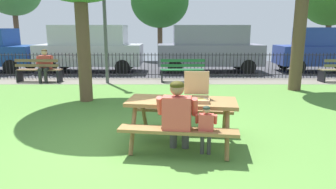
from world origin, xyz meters
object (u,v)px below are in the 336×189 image
Objects in this scene: person_on_park_bench at (44,64)px; child_at_table at (205,126)px; parked_car_center at (89,48)px; picnic_table_foreground at (181,110)px; far_tree_center at (330,0)px; pizza_box_open at (196,95)px; parked_car_far_right at (321,49)px; far_tree_midleft at (159,2)px; park_bench_left at (38,71)px; pizza_slice_on_table at (172,100)px; adult_at_table at (177,115)px; lamp_post_walkway at (103,6)px; park_bench_center at (181,71)px; parked_car_right at (208,48)px.

child_at_table is at bearing -53.00° from person_on_park_bench.
person_on_park_bench is 2.87m from parked_car_center.
far_tree_center is at bearing 55.99° from picnic_table_foreground.
pizza_box_open is 10.95m from parked_car_far_right.
far_tree_midleft is at bearing 141.11° from parked_car_far_right.
pizza_slice_on_table is at bearing -52.15° from park_bench_left.
pizza_slice_on_table is (-0.39, -0.05, -0.08)m from pizza_box_open.
picnic_table_foreground is 1.67× the size of adult_at_table.
park_bench_left is at bearing 128.97° from picnic_table_foreground.
parked_car_center is at bearing 111.90° from pizza_slice_on_table.
far_tree_center is (12.43, 8.93, 0.99)m from lamp_post_walkway.
pizza_box_open is 0.31× the size of park_bench_center.
park_bench_center is (0.06, 6.19, -0.44)m from pizza_box_open.
far_tree_midleft is at bearing 92.30° from pizza_slice_on_table.
person_on_park_bench is (-4.77, 6.19, 0.06)m from picnic_table_foreground.
lamp_post_walkway is 9.73m from parked_car_far_right.
parked_car_far_right is 0.75× the size of far_tree_center.
lamp_post_walkway is at bearing -144.20° from parked_car_right.
parked_car_center is at bearing 64.37° from park_bench_left.
far_tree_midleft is 0.99× the size of far_tree_center.
picnic_table_foreground is 0.43× the size of parked_car_right.
person_on_park_bench is at bearing 179.78° from park_bench_center.
park_bench_center is 5.07m from person_on_park_bench.
park_bench_left is 0.35× the size of parked_car_right.
park_bench_left is 10.15m from far_tree_midleft.
pizza_box_open is 8.95m from parked_car_right.
parked_car_center is at bearing 112.86° from picnic_table_foreground.
park_bench_left is (-5.33, 6.76, -0.09)m from child_at_table.
adult_at_table is 0.26× the size of parked_car_center.
far_tree_center is at bearing 61.19° from parked_car_far_right.
parked_car_far_right is at bearing 53.92° from adult_at_table.
far_tree_midleft reaches higher than park_bench_left.
picnic_table_foreground is 6.18m from park_bench_center.
child_at_table is 0.21× the size of parked_car_far_right.
lamp_post_walkway is at bearing -7.02° from person_on_park_bench.
park_bench_left is 0.31× the size of far_tree_center.
park_bench_center is at bearing -0.22° from person_on_park_bench.
parked_car_center is (-3.63, 9.32, 0.44)m from adult_at_table.
far_tree_center is at bearing 35.64° from parked_car_right.
park_bench_center reaches higher than pizza_slice_on_table.
parked_car_center is at bearing 114.13° from pizza_box_open.
parked_car_center is (-3.57, 8.89, 0.32)m from pizza_slice_on_table.
pizza_box_open is at bearing 7.18° from pizza_slice_on_table.
adult_at_table is 0.23× the size of far_tree_center.
person_on_park_bench is 9.97m from far_tree_midleft.
park_bench_center is 9.28m from far_tree_midleft.
far_tree_midleft reaches higher than person_on_park_bench.
child_at_table is at bearing -80.27° from pizza_box_open.
pizza_box_open is 0.42× the size of person_on_park_bench.
parked_car_far_right is (6.79, 9.32, 0.35)m from adult_at_table.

